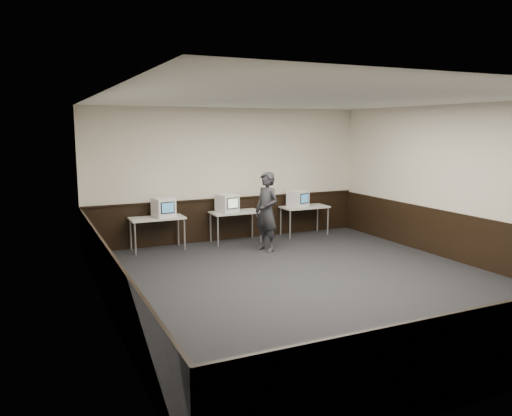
{
  "coord_description": "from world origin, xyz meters",
  "views": [
    {
      "loc": [
        -4.48,
        -7.27,
        2.72
      ],
      "look_at": [
        -0.39,
        1.6,
        1.15
      ],
      "focal_mm": 35.0,
      "sensor_mm": 36.0,
      "label": 1
    }
  ],
  "objects_px": {
    "desk_right": "(304,209)",
    "emac_left": "(164,207)",
    "desk_center": "(236,214)",
    "emac_right": "(298,198)",
    "emac_center": "(227,203)",
    "person": "(267,212)",
    "desk_left": "(157,220)"
  },
  "relations": [
    {
      "from": "emac_left",
      "to": "person",
      "type": "distance_m",
      "value": 2.31
    },
    {
      "from": "desk_right",
      "to": "emac_right",
      "type": "relative_size",
      "value": 2.18
    },
    {
      "from": "emac_right",
      "to": "emac_center",
      "type": "bearing_deg",
      "value": 161.13
    },
    {
      "from": "desk_center",
      "to": "emac_right",
      "type": "bearing_deg",
      "value": 0.45
    },
    {
      "from": "desk_center",
      "to": "emac_right",
      "type": "relative_size",
      "value": 2.18
    },
    {
      "from": "desk_left",
      "to": "desk_center",
      "type": "xyz_separation_m",
      "value": [
        1.9,
        0.0,
        0.0
      ]
    },
    {
      "from": "emac_center",
      "to": "desk_right",
      "type": "bearing_deg",
      "value": -13.77
    },
    {
      "from": "desk_center",
      "to": "desk_right",
      "type": "xyz_separation_m",
      "value": [
        1.9,
        0.0,
        0.0
      ]
    },
    {
      "from": "emac_center",
      "to": "person",
      "type": "distance_m",
      "value": 1.19
    },
    {
      "from": "desk_center",
      "to": "emac_center",
      "type": "height_order",
      "value": "emac_center"
    },
    {
      "from": "emac_left",
      "to": "emac_right",
      "type": "height_order",
      "value": "emac_left"
    },
    {
      "from": "emac_center",
      "to": "person",
      "type": "bearing_deg",
      "value": -77.73
    },
    {
      "from": "desk_right",
      "to": "emac_left",
      "type": "xyz_separation_m",
      "value": [
        -3.65,
        -0.01,
        0.29
      ]
    },
    {
      "from": "desk_right",
      "to": "emac_right",
      "type": "distance_m",
      "value": 0.34
    },
    {
      "from": "emac_center",
      "to": "desk_left",
      "type": "bearing_deg",
      "value": 166.02
    },
    {
      "from": "emac_right",
      "to": "desk_right",
      "type": "bearing_deg",
      "value": -23.38
    },
    {
      "from": "desk_left",
      "to": "desk_right",
      "type": "xyz_separation_m",
      "value": [
        3.8,
        0.0,
        0.0
      ]
    },
    {
      "from": "desk_right",
      "to": "emac_center",
      "type": "distance_m",
      "value": 2.14
    },
    {
      "from": "person",
      "to": "emac_center",
      "type": "bearing_deg",
      "value": -170.92
    },
    {
      "from": "emac_left",
      "to": "desk_right",
      "type": "bearing_deg",
      "value": -9.64
    },
    {
      "from": "desk_right",
      "to": "emac_left",
      "type": "bearing_deg",
      "value": -179.79
    },
    {
      "from": "person",
      "to": "desk_center",
      "type": "bearing_deg",
      "value": 178.87
    },
    {
      "from": "person",
      "to": "emac_left",
      "type": "bearing_deg",
      "value": -134.18
    },
    {
      "from": "desk_left",
      "to": "desk_right",
      "type": "height_order",
      "value": "same"
    },
    {
      "from": "desk_center",
      "to": "emac_center",
      "type": "relative_size",
      "value": 2.23
    },
    {
      "from": "desk_left",
      "to": "desk_right",
      "type": "distance_m",
      "value": 3.8
    },
    {
      "from": "emac_left",
      "to": "emac_center",
      "type": "height_order",
      "value": "emac_left"
    },
    {
      "from": "desk_center",
      "to": "emac_center",
      "type": "xyz_separation_m",
      "value": [
        -0.22,
        -0.0,
        0.29
      ]
    },
    {
      "from": "desk_right",
      "to": "person",
      "type": "height_order",
      "value": "person"
    },
    {
      "from": "person",
      "to": "emac_right",
      "type": "bearing_deg",
      "value": 110.48
    },
    {
      "from": "emac_left",
      "to": "person",
      "type": "xyz_separation_m",
      "value": [
        2.05,
        -1.05,
        -0.08
      ]
    },
    {
      "from": "desk_left",
      "to": "emac_right",
      "type": "relative_size",
      "value": 2.18
    }
  ]
}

